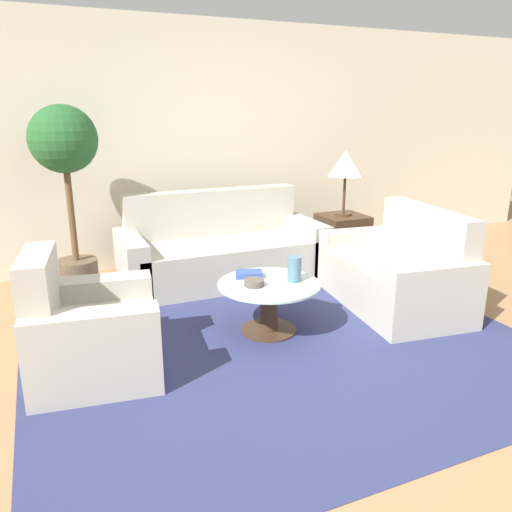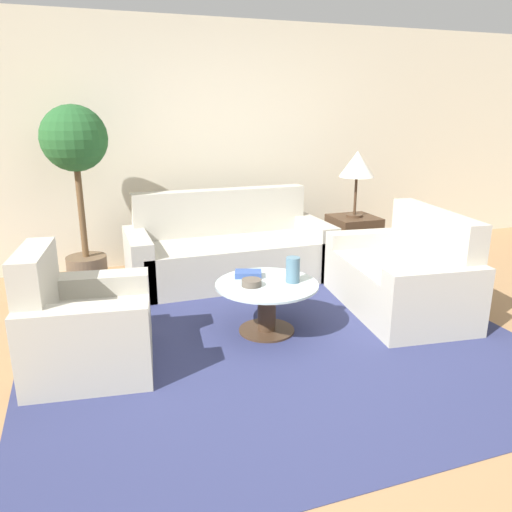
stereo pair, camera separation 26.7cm
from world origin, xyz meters
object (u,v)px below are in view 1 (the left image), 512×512
Objects in this scene: armchair at (86,335)px; book_stack at (249,274)px; bowl at (254,283)px; sofa_main at (221,252)px; vase at (294,269)px; potted_plant at (66,164)px; loveseat at (400,275)px; coffee_table at (269,300)px; table_lamp at (346,165)px.

book_stack is (1.28, 0.31, 0.15)m from armchair.
sofa_main is at bearing 81.01° from bowl.
sofa_main is 10.24× the size of vase.
loveseat is at bearing -30.88° from potted_plant.
sofa_main is 2.54× the size of coffee_table.
bowl is at bearing -174.19° from coffee_table.
vase is at bearing -3.84° from bowl.
sofa_main is 13.30× the size of bowl.
coffee_table is (1.36, 0.11, -0.02)m from armchair.
armchair is 4.67× the size of vase.
sofa_main is 1.18m from book_stack.
book_stack is (-0.28, 0.23, -0.08)m from vase.
bowl is (1.16, -1.61, -0.78)m from potted_plant.
sofa_main reaches higher than loveseat.
armchair is at bearing -177.08° from vase.
vase is at bearing -134.08° from table_lamp.
potted_plant is (0.07, 1.71, 0.93)m from armchair.
table_lamp is at bearing -5.18° from potted_plant.
coffee_table is at bearing -93.67° from sofa_main.
armchair is 3.81× the size of book_stack.
potted_plant reaches higher than book_stack.
loveseat is at bearing 2.17° from coffee_table.
loveseat is 7.45× the size of vase.
loveseat is at bearing 2.50° from bowl.
coffee_table is at bearing -77.55° from armchair.
book_stack is (-1.38, 0.15, 0.15)m from loveseat.
armchair is 1.25m from bowl.
coffee_table is (-1.30, -0.05, -0.02)m from loveseat.
armchair is at bearing -153.31° from table_lamp.
table_lamp is (1.53, 1.34, 0.84)m from coffee_table.
bowl is at bearing -98.99° from sofa_main.
book_stack is at bearing -144.68° from table_lamp.
loveseat is 1.44m from bowl.
book_stack is (-1.61, -1.14, -0.67)m from table_lamp.
vase is (-1.33, -1.38, -0.60)m from table_lamp.
potted_plant is at bearing -113.97° from loveseat.
loveseat is (2.66, 0.16, 0.00)m from armchair.
book_stack is (-0.08, 0.20, 0.16)m from coffee_table.
vase is 1.30× the size of bowl.
coffee_table is 2.20m from table_lamp.
potted_plant is 8.76× the size of vase.
bowl is 0.21m from book_stack.
sofa_main is at bearing 179.57° from table_lamp.
armchair is 1.30× the size of table_lamp.
book_stack is at bearing -49.29° from potted_plant.
coffee_table is 2.26m from potted_plant.
table_lamp is 2.09m from book_stack.
potted_plant reaches higher than vase.
loveseat is at bearing -78.83° from armchair.
bowl is at bearing -80.59° from loveseat.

